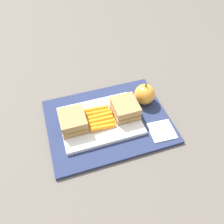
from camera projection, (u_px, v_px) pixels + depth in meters
name	position (u px, v px, depth m)	size (l,w,h in m)	color
ground_plane	(108.00, 122.00, 0.71)	(2.40, 2.40, 0.00)	#56514C
lunchbag_mat	(108.00, 121.00, 0.70)	(0.36, 0.28, 0.01)	navy
food_tray	(100.00, 121.00, 0.69)	(0.23, 0.17, 0.01)	white
sandwich_half_left	(73.00, 121.00, 0.65)	(0.07, 0.08, 0.04)	#9E7A4C
sandwich_half_right	(125.00, 108.00, 0.68)	(0.07, 0.08, 0.04)	#9E7A4C
carrot_sticks_bundle	(100.00, 118.00, 0.68)	(0.08, 0.09, 0.02)	orange
apple	(145.00, 94.00, 0.72)	(0.07, 0.07, 0.08)	gold
paper_napkin	(162.00, 131.00, 0.67)	(0.07, 0.07, 0.00)	white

